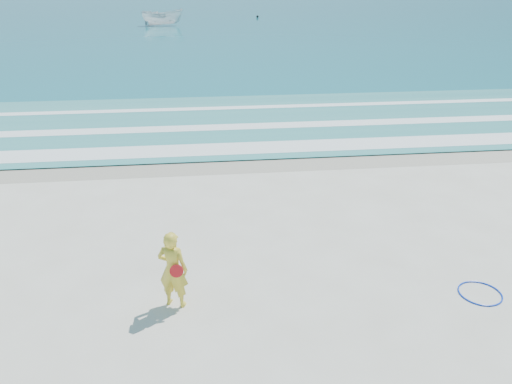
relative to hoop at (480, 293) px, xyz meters
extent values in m
plane|color=silver|center=(-4.26, -0.36, -0.02)|extent=(400.00, 400.00, 0.00)
cube|color=#B2A893|center=(-4.26, 8.64, -0.01)|extent=(400.00, 2.40, 0.00)
cube|color=#19727F|center=(-4.26, 104.64, 0.00)|extent=(400.00, 190.00, 0.04)
cube|color=#59B7AD|center=(-4.26, 13.64, 0.03)|extent=(400.00, 10.00, 0.01)
cube|color=white|center=(-4.26, 9.94, 0.04)|extent=(400.00, 1.40, 0.01)
cube|color=white|center=(-4.26, 12.84, 0.04)|extent=(400.00, 0.90, 0.01)
cube|color=white|center=(-4.26, 16.14, 0.04)|extent=(400.00, 0.60, 0.01)
torus|color=#0A32C4|center=(0.00, 0.00, 0.00)|extent=(1.12, 1.12, 0.03)
imported|color=white|center=(-9.84, 57.13, 0.99)|extent=(5.13, 2.24, 1.93)
sphere|color=black|center=(3.00, 66.74, 0.20)|extent=(0.35, 0.35, 0.35)
imported|color=gold|center=(-6.47, 0.38, 0.83)|extent=(0.72, 0.59, 1.70)
cylinder|color=red|center=(-6.39, 0.20, 0.90)|extent=(0.27, 0.08, 0.27)
camera|label=1|loc=(-5.77, -8.25, 6.33)|focal=35.00mm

